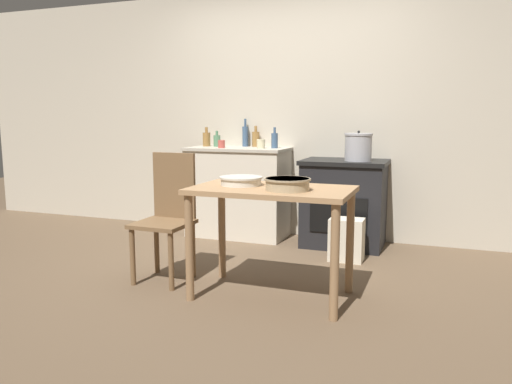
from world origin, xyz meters
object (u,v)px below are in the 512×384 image
Objects in this scene: mixing_bowl_small at (241,180)px; bottle_mid_left at (275,140)px; chair at (168,214)px; mixing_bowl_large at (287,183)px; bottle_left at (207,139)px; flour_sack at (347,240)px; cup_mid_right at (261,144)px; stock_pot at (358,147)px; bottle_far_left at (217,140)px; stove at (344,203)px; bottle_center at (245,136)px; cup_center_right at (221,144)px; bottle_center_left at (256,139)px; work_table at (272,205)px.

bottle_mid_left reaches higher than mixing_bowl_small.
chair reaches higher than mixing_bowl_large.
bottle_left is (-1.44, 1.76, 0.20)m from mixing_bowl_large.
cup_mid_right reaches higher than flour_sack.
stock_pot is 1.53m from bottle_far_left.
bottle_mid_left reaches higher than chair.
stove is 2.86× the size of bottle_center.
flour_sack is at bearing -16.47° from cup_center_right.
flour_sack is at bearing -21.69° from bottle_far_left.
mixing_bowl_large is 1.50× the size of bottle_left.
bottle_left is (-0.13, 0.02, 0.01)m from bottle_far_left.
bottle_far_left reaches higher than flour_sack.
bottle_center is at bearing 176.88° from bottle_center_left.
bottle_far_left is at bearing 173.87° from stock_pot.
stove is at bearing -4.39° from bottle_mid_left.
chair is 4.43× the size of bottle_center_left.
bottle_left is at bearing 127.92° from work_table.
stock_pot is at bearing 68.00° from mixing_bowl_small.
mixing_bowl_small is (-0.38, 0.12, -0.01)m from mixing_bowl_large.
bottle_center is at bearing 116.73° from work_table.
bottle_center is (-0.39, 0.17, 0.03)m from bottle_mid_left.
bottle_center is at bearing 15.55° from bottle_left.
bottle_center is (0.27, 0.13, 0.05)m from bottle_far_left.
bottle_mid_left reaches higher than bottle_left.
stove is 0.57m from stock_pot.
cup_center_right is at bearing 97.42° from chair.
cup_center_right is at bearing -112.24° from bottle_center.
cup_center_right is at bearing -169.04° from cup_mid_right.
mixing_bowl_small is 1.88m from bottle_far_left.
mixing_bowl_large is at bearing -50.64° from bottle_left.
stove is 9.20× the size of cup_mid_right.
work_table is 3.59× the size of mixing_bowl_small.
cup_center_right is at bearing -175.38° from stove.
stove is 2.25× the size of flour_sack.
chair is at bearing -89.16° from bottle_center.
chair is 10.66× the size of cup_mid_right.
stock_pot is at bearing 88.74° from flour_sack.
work_table is 5.18× the size of bottle_mid_left.
work_table is 3.55× the size of mixing_bowl_large.
stove is 2.76× the size of mixing_bowl_small.
bottle_center is at bearing 91.66° from chair.
chair is 1.45m from cup_center_right.
chair is 3.17× the size of mixing_bowl_large.
bottle_far_left is at bearing 119.93° from mixing_bowl_small.
bottle_left is 2.24× the size of cup_mid_right.
chair is 4.62× the size of bottle_mid_left.
chair is at bearing -79.16° from bottle_far_left.
flour_sack is 1.33m from mixing_bowl_small.
bottle_far_left is 0.66m from bottle_mid_left.
cup_mid_right is at bearing -146.22° from bottle_mid_left.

